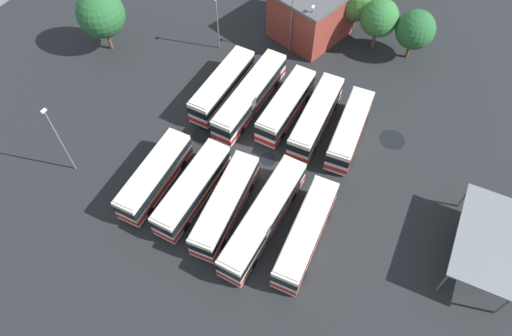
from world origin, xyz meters
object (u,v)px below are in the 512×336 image
object	(u,v)px
bus_row1_slot0	(350,129)
tree_west_edge	(415,30)
bus_row1_slot1	(316,117)
bus_row1_slot3	(250,96)
lamp_post_mid_lot	(310,30)
bus_row0_slot3	(193,189)
lamp_post_by_building	(291,22)
depot_building	(311,12)
bus_row0_slot0	(306,233)
bus_row0_slot1	(264,218)
lamp_post_far_corner	(217,21)
tree_south_edge	(379,18)
tree_east_edge	(101,14)
bus_row1_slot2	(286,105)
bus_row0_slot4	(155,176)
bus_row0_slot2	(226,204)
maintenance_shelter	(490,239)
lamp_post_near_entrance	(59,139)
bus_row1_slot4	(223,86)

from	to	relation	value
bus_row1_slot0	tree_west_edge	size ratio (longest dim) A/B	1.58
bus_row1_slot1	bus_row1_slot3	bearing A→B (deg)	96.30
lamp_post_mid_lot	bus_row0_slot3	bearing A→B (deg)	178.89
lamp_post_by_building	depot_building	bearing A→B (deg)	-8.78
bus_row0_slot0	tree_west_edge	world-z (taller)	tree_west_edge
bus_row0_slot1	lamp_post_far_corner	xyz separation A→B (m)	(20.45, 18.18, 2.38)
tree_south_edge	tree_east_edge	bearing A→B (deg)	120.12
depot_building	bus_row1_slot2	bearing A→B (deg)	-164.24
bus_row0_slot4	bus_row0_slot0	bearing A→B (deg)	-83.58
bus_row0_slot2	bus_row0_slot3	xyz separation A→B (m)	(-0.13, 3.82, -0.00)
maintenance_shelter	tree_east_edge	xyz separation A→B (m)	(5.86, 49.70, 1.90)
bus_row0_slot2	maintenance_shelter	size ratio (longest dim) A/B	1.06
lamp_post_near_entrance	lamp_post_far_corner	world-z (taller)	lamp_post_near_entrance
depot_building	tree_east_edge	world-z (taller)	tree_east_edge
bus_row1_slot0	tree_south_edge	world-z (taller)	tree_south_edge
bus_row0_slot4	lamp_post_by_building	xyz separation A→B (m)	(25.82, -2.23, 2.69)
bus_row0_slot3	lamp_post_far_corner	world-z (taller)	lamp_post_far_corner
bus_row0_slot3	bus_row1_slot0	distance (m)	18.47
bus_row0_slot1	depot_building	distance (m)	30.45
lamp_post_near_entrance	lamp_post_by_building	distance (m)	30.68
tree_east_edge	tree_south_edge	bearing A→B (deg)	-59.88
bus_row1_slot2	lamp_post_near_entrance	distance (m)	24.49
bus_row0_slot2	bus_row1_slot4	bearing A→B (deg)	33.23
bus_row0_slot0	lamp_post_mid_lot	size ratio (longest dim) A/B	1.52
bus_row0_slot3	tree_west_edge	distance (m)	34.03
bus_row0_slot1	bus_row1_slot4	world-z (taller)	same
bus_row0_slot4	lamp_post_mid_lot	size ratio (longest dim) A/B	1.40
bus_row1_slot4	depot_building	bearing A→B (deg)	-13.57
bus_row1_slot1	bus_row1_slot3	xyz separation A→B (m)	(-0.89, 8.08, 0.00)
bus_row1_slot0	lamp_post_mid_lot	distance (m)	14.71
lamp_post_far_corner	lamp_post_by_building	world-z (taller)	lamp_post_by_building
bus_row0_slot4	bus_row1_slot1	distance (m)	18.95
lamp_post_far_corner	lamp_post_by_building	bearing A→B (deg)	-63.81
bus_row0_slot0	bus_row1_slot0	bearing A→B (deg)	5.95
bus_row0_slot1	lamp_post_far_corner	size ratio (longest dim) A/B	1.80
lamp_post_far_corner	tree_south_edge	bearing A→B (deg)	-59.90
lamp_post_near_entrance	lamp_post_far_corner	size ratio (longest dim) A/B	1.24
bus_row0_slot1	tree_south_edge	size ratio (longest dim) A/B	1.92
bus_row1_slot3	lamp_post_mid_lot	distance (m)	11.85
bus_row1_slot2	bus_row1_slot4	world-z (taller)	same
bus_row0_slot2	lamp_post_by_building	world-z (taller)	lamp_post_by_building
lamp_post_by_building	tree_west_edge	bearing A→B (deg)	-64.55
bus_row1_slot1	maintenance_shelter	xyz separation A→B (m)	(-6.86, -20.33, 1.66)
bus_row1_slot3	depot_building	bearing A→B (deg)	-0.48
bus_row0_slot4	bus_row1_slot1	xyz separation A→B (m)	(15.52, -10.87, 0.00)
bus_row1_slot2	lamp_post_near_entrance	world-z (taller)	lamp_post_near_entrance
maintenance_shelter	lamp_post_far_corner	xyz separation A→B (m)	(13.07, 37.30, 0.72)
bus_row1_slot4	tree_east_edge	size ratio (longest dim) A/B	1.36
bus_row1_slot0	tree_west_edge	distance (m)	16.95
maintenance_shelter	tree_south_edge	size ratio (longest dim) A/B	1.52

